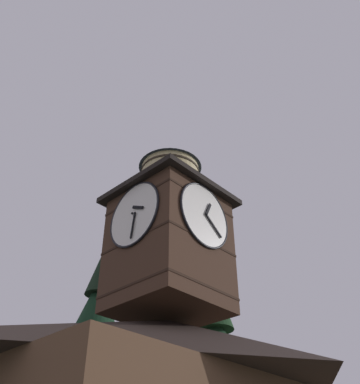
% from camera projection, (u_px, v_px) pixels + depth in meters
% --- Properties ---
extents(clock_tower, '(4.75, 4.75, 8.50)m').
position_uv_depth(clock_tower, '(169.00, 233.00, 19.67)').
color(clock_tower, '#422B1E').
rests_on(clock_tower, building_main).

